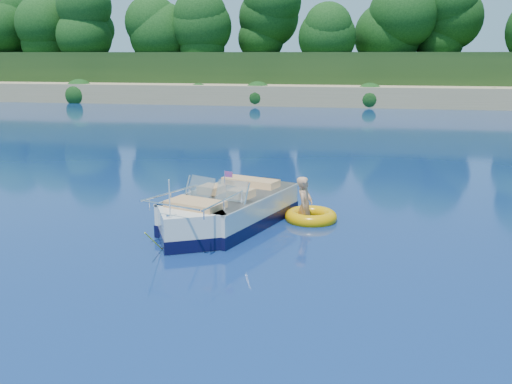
% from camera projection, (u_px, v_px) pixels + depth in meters
% --- Properties ---
extents(ground, '(160.00, 160.00, 0.00)m').
position_uv_depth(ground, '(334.00, 303.00, 9.13)').
color(ground, '#0A1A4C').
rests_on(ground, ground).
extents(shoreline, '(170.00, 59.00, 6.00)m').
position_uv_depth(shoreline, '(363.00, 78.00, 69.77)').
color(shoreline, tan).
rests_on(shoreline, ground).
extents(treeline, '(150.00, 7.12, 8.19)m').
position_uv_depth(treeline, '(364.00, 33.00, 46.96)').
color(treeline, black).
rests_on(treeline, ground).
extents(motorboat, '(2.82, 4.93, 1.70)m').
position_uv_depth(motorboat, '(224.00, 214.00, 12.99)').
color(motorboat, silver).
rests_on(motorboat, ground).
extents(tow_tube, '(1.55, 1.55, 0.33)m').
position_uv_depth(tow_tube, '(311.00, 217.00, 13.62)').
color(tow_tube, '#E29D04').
rests_on(tow_tube, ground).
extents(boy, '(0.48, 0.84, 1.57)m').
position_uv_depth(boy, '(305.00, 220.00, 13.62)').
color(boy, tan).
rests_on(boy, ground).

